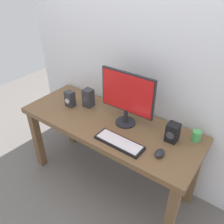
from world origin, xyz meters
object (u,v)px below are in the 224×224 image
(desk, at_px, (108,131))
(coffee_mug, at_px, (196,136))
(keyboard_primary, at_px, (119,142))
(audio_controller, at_px, (70,99))
(speaker_left, at_px, (88,98))
(mouse, at_px, (160,153))
(speaker_right, at_px, (173,133))
(monitor, at_px, (127,96))

(desk, xyz_separation_m, coffee_mug, (0.72, 0.21, 0.15))
(keyboard_primary, distance_m, audio_controller, 0.74)
(speaker_left, height_order, coffee_mug, speaker_left)
(desk, height_order, mouse, mouse)
(mouse, relative_size, speaker_right, 0.62)
(keyboard_primary, relative_size, coffee_mug, 4.64)
(monitor, distance_m, mouse, 0.53)
(mouse, bearing_deg, speaker_right, 87.82)
(speaker_right, bearing_deg, monitor, -178.66)
(desk, height_order, speaker_left, speaker_left)
(mouse, relative_size, coffee_mug, 1.11)
(speaker_left, bearing_deg, monitor, -2.87)
(desk, height_order, keyboard_primary, keyboard_primary)
(audio_controller, relative_size, coffee_mug, 1.80)
(desk, bearing_deg, monitor, 31.25)
(monitor, relative_size, audio_controller, 3.13)
(keyboard_primary, bearing_deg, monitor, 112.51)
(mouse, height_order, speaker_right, speaker_right)
(monitor, relative_size, coffee_mug, 5.66)
(mouse, xyz_separation_m, audio_controller, (-1.03, 0.12, 0.06))
(monitor, bearing_deg, audio_controller, -172.45)
(speaker_left, bearing_deg, speaker_right, -0.83)
(mouse, distance_m, audio_controller, 1.04)
(desk, xyz_separation_m, keyboard_primary, (0.25, -0.19, 0.12))
(mouse, bearing_deg, monitor, 152.67)
(speaker_left, bearing_deg, audio_controller, -145.17)
(desk, height_order, monitor, monitor)
(desk, distance_m, monitor, 0.41)
(speaker_left, bearing_deg, coffee_mug, 5.60)
(keyboard_primary, xyz_separation_m, speaker_right, (0.32, 0.28, 0.07))
(keyboard_primary, distance_m, coffee_mug, 0.62)
(monitor, relative_size, speaker_right, 3.16)
(audio_controller, height_order, coffee_mug, audio_controller)
(mouse, xyz_separation_m, coffee_mug, (0.16, 0.33, 0.02))
(speaker_right, relative_size, speaker_left, 0.87)
(speaker_left, relative_size, audio_controller, 1.14)
(monitor, height_order, speaker_right, monitor)
(keyboard_primary, relative_size, audio_controller, 2.57)
(speaker_right, xyz_separation_m, speaker_left, (-0.88, 0.01, 0.01))
(keyboard_primary, height_order, coffee_mug, coffee_mug)
(monitor, distance_m, speaker_right, 0.47)
(audio_controller, bearing_deg, speaker_right, 4.99)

